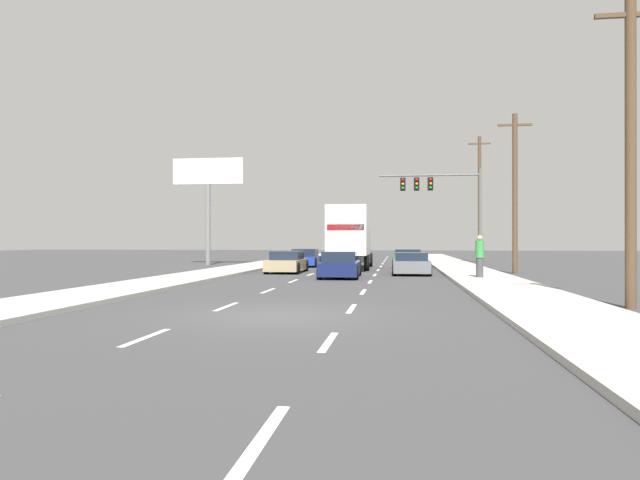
# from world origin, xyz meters

# --- Properties ---
(ground_plane) EXTENTS (140.00, 140.00, 0.00)m
(ground_plane) POSITION_xyz_m (0.00, 25.00, 0.00)
(ground_plane) COLOR #3D3D3F
(sidewalk_right) EXTENTS (3.09, 80.00, 0.14)m
(sidewalk_right) POSITION_xyz_m (6.80, 20.00, 0.07)
(sidewalk_right) COLOR #B2AFA8
(sidewalk_right) RESTS_ON ground_plane
(sidewalk_left) EXTENTS (3.09, 80.00, 0.14)m
(sidewalk_left) POSITION_xyz_m (-6.80, 20.00, 0.07)
(sidewalk_left) COLOR #B2AFA8
(sidewalk_left) RESTS_ON ground_plane
(lane_markings) EXTENTS (3.54, 62.00, 0.01)m
(lane_markings) POSITION_xyz_m (0.00, 21.57, 0.00)
(lane_markings) COLOR silver
(lane_markings) RESTS_ON ground_plane
(car_blue) EXTENTS (2.02, 4.34, 1.22)m
(car_blue) POSITION_xyz_m (-3.53, 26.03, 0.57)
(car_blue) COLOR #1E389E
(car_blue) RESTS_ON ground_plane
(car_tan) EXTENTS (1.93, 4.11, 1.21)m
(car_tan) POSITION_xyz_m (-3.29, 18.21, 0.57)
(car_tan) COLOR tan
(car_tan) RESTS_ON ground_plane
(box_truck) EXTENTS (2.61, 8.63, 3.85)m
(box_truck) POSITION_xyz_m (-0.08, 22.65, 2.18)
(box_truck) COLOR white
(box_truck) RESTS_ON ground_plane
(car_navy) EXTENTS (2.01, 4.45, 1.28)m
(car_navy) POSITION_xyz_m (0.12, 14.28, 0.59)
(car_navy) COLOR #141E4C
(car_navy) RESTS_ON ground_plane
(car_green) EXTENTS (1.95, 4.19, 1.23)m
(car_green) POSITION_xyz_m (3.51, 24.55, 0.57)
(car_green) COLOR #196B38
(car_green) RESTS_ON ground_plane
(car_gray) EXTENTS (2.02, 4.45, 1.17)m
(car_gray) POSITION_xyz_m (3.59, 17.51, 0.55)
(car_gray) COLOR slate
(car_gray) RESTS_ON ground_plane
(traffic_signal_mast) EXTENTS (7.53, 0.69, 7.14)m
(traffic_signal_mast) POSITION_xyz_m (5.55, 30.11, 5.51)
(traffic_signal_mast) COLOR #595B56
(traffic_signal_mast) RESTS_ON ground_plane
(utility_pole_near) EXTENTS (1.80, 0.28, 8.35)m
(utility_pole_near) POSITION_xyz_m (8.99, 2.57, 4.31)
(utility_pole_near) COLOR brown
(utility_pole_near) RESTS_ON ground_plane
(utility_pole_mid) EXTENTS (1.80, 0.28, 8.70)m
(utility_pole_mid) POSITION_xyz_m (9.20, 18.83, 4.49)
(utility_pole_mid) COLOR brown
(utility_pole_mid) RESTS_ON ground_plane
(utility_pole_far) EXTENTS (1.80, 0.28, 10.45)m
(utility_pole_far) POSITION_xyz_m (9.59, 35.39, 5.37)
(utility_pole_far) COLOR brown
(utility_pole_far) RESTS_ON ground_plane
(roadside_billboard) EXTENTS (5.36, 0.36, 7.91)m
(roadside_billboard) POSITION_xyz_m (-11.06, 27.47, 5.87)
(roadside_billboard) COLOR slate
(roadside_billboard) RESTS_ON ground_plane
(pedestrian_near_corner) EXTENTS (0.38, 0.38, 1.90)m
(pedestrian_near_corner) POSITION_xyz_m (6.57, 13.21, 1.10)
(pedestrian_near_corner) COLOR #3F3F42
(pedestrian_near_corner) RESTS_ON sidewalk_right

